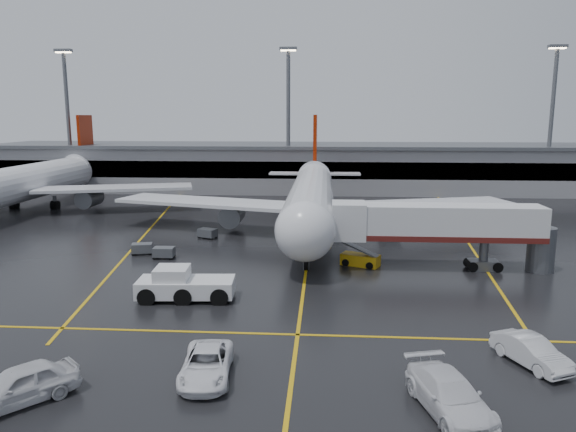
{
  "coord_description": "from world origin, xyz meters",
  "views": [
    {
      "loc": [
        1.63,
        -54.48,
        13.71
      ],
      "look_at": [
        -2.0,
        -2.0,
        4.0
      ],
      "focal_mm": 33.75,
      "sensor_mm": 36.0,
      "label": 1
    }
  ],
  "objects": [
    {
      "name": "ground",
      "position": [
        0.0,
        0.0,
        0.0
      ],
      "size": [
        220.0,
        220.0,
        0.0
      ],
      "primitive_type": "plane",
      "color": "black",
      "rests_on": "ground"
    },
    {
      "name": "apron_line_centre",
      "position": [
        0.0,
        0.0,
        0.01
      ],
      "size": [
        0.25,
        90.0,
        0.02
      ],
      "primitive_type": "cube",
      "color": "gold",
      "rests_on": "ground"
    },
    {
      "name": "apron_line_stop",
      "position": [
        0.0,
        -22.0,
        0.01
      ],
      "size": [
        60.0,
        0.25,
        0.02
      ],
      "primitive_type": "cube",
      "color": "gold",
      "rests_on": "ground"
    },
    {
      "name": "apron_line_left",
      "position": [
        -20.0,
        10.0,
        0.01
      ],
      "size": [
        9.99,
        69.35,
        0.02
      ],
      "primitive_type": "cube",
      "rotation": [
        0.0,
        0.0,
        0.14
      ],
      "color": "gold",
      "rests_on": "ground"
    },
    {
      "name": "apron_line_right",
      "position": [
        18.0,
        10.0,
        0.01
      ],
      "size": [
        7.57,
        69.64,
        0.02
      ],
      "primitive_type": "cube",
      "rotation": [
        0.0,
        0.0,
        -0.1
      ],
      "color": "gold",
      "rests_on": "ground"
    },
    {
      "name": "terminal",
      "position": [
        0.0,
        47.93,
        4.32
      ],
      "size": [
        122.0,
        19.0,
        8.6
      ],
      "color": "gray",
      "rests_on": "ground"
    },
    {
      "name": "light_mast_left",
      "position": [
        -45.0,
        42.0,
        14.47
      ],
      "size": [
        3.0,
        1.2,
        25.45
      ],
      "color": "#595B60",
      "rests_on": "ground"
    },
    {
      "name": "light_mast_mid",
      "position": [
        -5.0,
        42.0,
        14.47
      ],
      "size": [
        3.0,
        1.2,
        25.45
      ],
      "color": "#595B60",
      "rests_on": "ground"
    },
    {
      "name": "light_mast_right",
      "position": [
        40.0,
        42.0,
        14.47
      ],
      "size": [
        3.0,
        1.2,
        25.45
      ],
      "color": "#595B60",
      "rests_on": "ground"
    },
    {
      "name": "main_airliner",
      "position": [
        0.0,
        9.7,
        4.21
      ],
      "size": [
        48.8,
        45.6,
        14.1
      ],
      "color": "silver",
      "rests_on": "ground"
    },
    {
      "name": "second_airliner",
      "position": [
        -42.0,
        21.7,
        4.21
      ],
      "size": [
        48.8,
        45.6,
        14.1
      ],
      "color": "silver",
      "rests_on": "ground"
    },
    {
      "name": "jet_bridge",
      "position": [
        11.87,
        -6.0,
        3.93
      ],
      "size": [
        19.9,
        3.4,
        6.05
      ],
      "color": "silver",
      "rests_on": "ground"
    },
    {
      "name": "pushback_tractor",
      "position": [
        -9.04,
        -15.69,
        1.03
      ],
      "size": [
        7.43,
        3.55,
        2.59
      ],
      "color": "silver",
      "rests_on": "ground"
    },
    {
      "name": "belt_loader",
      "position": [
        4.99,
        -5.32,
        0.55
      ],
      "size": [
        3.8,
        2.76,
        2.22
      ],
      "color": "gold",
      "rests_on": "ground"
    },
    {
      "name": "service_van_a",
      "position": [
        -4.53,
        -28.08,
        0.76
      ],
      "size": [
        3.04,
        5.72,
        1.53
      ],
      "primitive_type": "imported",
      "rotation": [
        0.0,
        0.0,
        0.09
      ],
      "color": "white",
      "rests_on": "ground"
    },
    {
      "name": "service_van_b",
      "position": [
        7.57,
        -30.66,
        0.89
      ],
      "size": [
        3.95,
        6.53,
        1.77
      ],
      "primitive_type": "imported",
      "rotation": [
        0.0,
        0.0,
        0.26
      ],
      "color": "silver",
      "rests_on": "ground"
    },
    {
      "name": "service_van_c",
      "position": [
        13.22,
        -25.31,
        0.8
      ],
      "size": [
        3.54,
        5.13,
        1.6
      ],
      "primitive_type": "imported",
      "rotation": [
        0.0,
        0.0,
        0.42
      ],
      "color": "silver",
      "rests_on": "ground"
    },
    {
      "name": "service_van_d",
      "position": [
        -12.98,
        -31.25,
        0.94
      ],
      "size": [
        5.35,
        5.54,
        1.87
      ],
      "primitive_type": "imported",
      "rotation": [
        0.0,
        0.0,
        -0.74
      ],
      "color": "silver",
      "rests_on": "ground"
    },
    {
      "name": "baggage_cart_a",
      "position": [
        -14.05,
        -4.04,
        0.63
      ],
      "size": [
        2.03,
        1.34,
        1.12
      ],
      "color": "#595B60",
      "rests_on": "ground"
    },
    {
      "name": "baggage_cart_b",
      "position": [
        -16.72,
        -2.62,
        0.63
      ],
      "size": [
        2.24,
        1.72,
        1.12
      ],
      "color": "#595B60",
      "rests_on": "ground"
    },
    {
      "name": "baggage_cart_c",
      "position": [
        -11.7,
        5.0,
        0.63
      ],
      "size": [
        2.35,
        1.97,
        1.12
      ],
      "color": "#595B60",
      "rests_on": "ground"
    }
  ]
}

